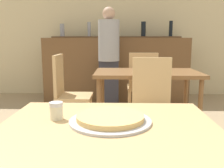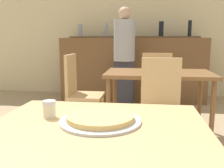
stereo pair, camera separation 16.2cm
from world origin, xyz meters
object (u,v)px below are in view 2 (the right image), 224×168
at_px(chair_far_side_back, 156,83).
at_px(person_standing, 124,55).
at_px(chair_far_side_front, 161,101).
at_px(cheese_shaker, 49,109).
at_px(chair_far_side_left, 79,88).
at_px(pizza_tray, 100,119).

distance_m(chair_far_side_back, person_standing, 0.89).
height_order(chair_far_side_front, cheese_shaker, chair_far_side_front).
height_order(cheese_shaker, person_standing, person_standing).
bearing_deg(chair_far_side_back, chair_far_side_left, 29.04).
xyz_separation_m(chair_far_side_front, chair_far_side_left, (-0.93, 0.52, 0.00)).
bearing_deg(chair_far_side_front, cheese_shaker, -118.13).
distance_m(chair_far_side_back, chair_far_side_left, 1.06).
xyz_separation_m(pizza_tray, person_standing, (-0.12, 2.92, 0.13)).
bearing_deg(chair_far_side_left, chair_far_side_front, -119.04).
bearing_deg(pizza_tray, person_standing, 92.32).
height_order(chair_far_side_back, cheese_shaker, chair_far_side_back).
bearing_deg(cheese_shaker, chair_far_side_back, 74.08).
xyz_separation_m(chair_far_side_back, person_standing, (-0.49, 0.67, 0.34)).
xyz_separation_m(chair_far_side_back, pizza_tray, (-0.37, -2.25, 0.21)).
bearing_deg(person_standing, chair_far_side_front, -74.07).
relative_size(cheese_shaker, person_standing, 0.05).
relative_size(chair_far_side_left, cheese_shaker, 11.03).
distance_m(chair_far_side_back, cheese_shaker, 2.31).
distance_m(chair_far_side_back, pizza_tray, 2.29).
bearing_deg(chair_far_side_left, person_standing, -20.58).
relative_size(chair_far_side_front, cheese_shaker, 11.03).
distance_m(pizza_tray, person_standing, 2.93).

